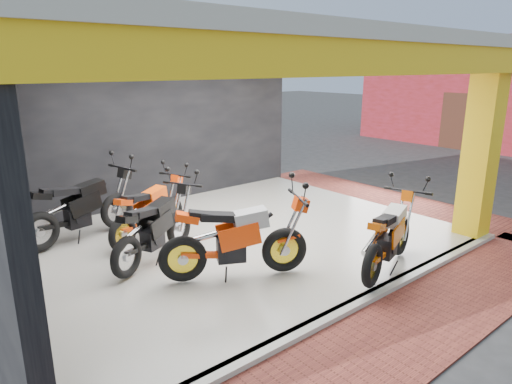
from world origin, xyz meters
TOP-DOWN VIEW (x-y plane):
  - ground at (0.00, 0.00)m, footprint 80.00×80.00m
  - showroom_floor at (0.00, 2.00)m, footprint 8.00×6.00m
  - showroom_ceiling at (0.00, 2.00)m, footprint 8.40×6.40m
  - back_wall at (0.00, 5.10)m, footprint 8.20×0.20m
  - corner_column at (3.75, -0.75)m, footprint 0.50×0.50m
  - header_beam_front at (0.00, -1.00)m, footprint 8.40×0.30m
  - header_beam_right at (4.00, 2.00)m, footprint 0.30×6.40m
  - floor_kerb at (0.00, -1.02)m, footprint 8.00×0.20m
  - paver_front at (0.00, -1.80)m, footprint 9.00×1.40m
  - paver_right at (4.80, 2.00)m, footprint 1.40×7.00m
  - moto_hero at (1.74, -0.50)m, footprint 2.31×1.39m
  - moto_row_a at (-0.23, 0.27)m, footprint 2.53×1.88m
  - moto_row_b at (-0.92, 2.26)m, footprint 2.31×1.68m
  - moto_row_c at (-0.55, 3.16)m, footprint 2.21×1.49m
  - moto_row_d at (-1.39, 3.82)m, footprint 2.49×1.30m

SIDE VIEW (x-z plane):
  - ground at x=0.00m, z-range 0.00..0.00m
  - paver_front at x=0.00m, z-range 0.00..0.03m
  - paver_right at x=4.80m, z-range 0.00..0.03m
  - showroom_floor at x=0.00m, z-range 0.00..0.10m
  - floor_kerb at x=0.00m, z-range 0.00..0.10m
  - moto_row_c at x=-0.55m, z-range 0.10..1.37m
  - moto_hero at x=1.74m, z-range 0.10..1.42m
  - moto_row_b at x=-0.92m, z-range 0.10..1.43m
  - moto_row_d at x=-1.39m, z-range 0.10..1.55m
  - moto_row_a at x=-0.23m, z-range 0.10..1.56m
  - back_wall at x=0.00m, z-range 0.00..3.50m
  - corner_column at x=3.75m, z-range 0.00..3.50m
  - header_beam_front at x=0.00m, z-range 3.10..3.50m
  - header_beam_right at x=4.00m, z-range 3.10..3.50m
  - showroom_ceiling at x=0.00m, z-range 3.50..3.70m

